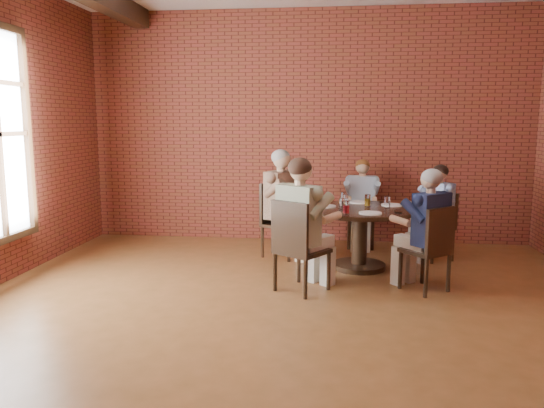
# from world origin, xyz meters

# --- Properties ---
(floor) EXTENTS (7.00, 7.00, 0.00)m
(floor) POSITION_xyz_m (0.00, 0.00, 0.00)
(floor) COLOR brown
(floor) RESTS_ON ground
(wall_back) EXTENTS (7.00, 0.00, 7.00)m
(wall_back) POSITION_xyz_m (0.00, 3.50, 1.70)
(wall_back) COLOR maroon
(wall_back) RESTS_ON ground
(wall_front) EXTENTS (7.00, 0.00, 7.00)m
(wall_front) POSITION_xyz_m (0.00, -3.50, 1.70)
(wall_front) COLOR maroon
(wall_front) RESTS_ON ground
(dining_table) EXTENTS (1.29, 1.29, 0.75)m
(dining_table) POSITION_xyz_m (0.73, 1.98, 0.53)
(dining_table) COLOR black
(dining_table) RESTS_ON floor
(chair_a) EXTENTS (0.51, 0.51, 0.88)m
(chair_a) POSITION_xyz_m (1.79, 2.55, 0.48)
(chair_a) COLOR black
(chair_a) RESTS_ON floor
(diner_a) EXTENTS (0.73, 0.69, 1.24)m
(diner_a) POSITION_xyz_m (1.72, 2.52, 0.62)
(diner_a) COLOR #486CBD
(diner_a) RESTS_ON floor
(chair_b) EXTENTS (0.41, 0.41, 0.89)m
(chair_b) POSITION_xyz_m (0.81, 3.18, 0.49)
(chair_b) COLOR black
(chair_b) RESTS_ON floor
(diner_b) EXTENTS (0.52, 0.62, 1.25)m
(diner_b) POSITION_xyz_m (0.81, 3.10, 0.63)
(diner_b) COLOR #9DB1C7
(diner_b) RESTS_ON floor
(chair_c) EXTENTS (0.62, 0.62, 0.98)m
(chair_c) POSITION_xyz_m (-0.33, 2.50, 0.53)
(chair_c) COLOR black
(chair_c) RESTS_ON floor
(diner_c) EXTENTS (0.89, 0.83, 1.42)m
(diner_c) POSITION_xyz_m (-0.25, 2.46, 0.71)
(diner_c) COLOR brown
(diner_c) RESTS_ON floor
(chair_d) EXTENTS (0.65, 0.65, 0.98)m
(chair_d) POSITION_xyz_m (0.03, 0.97, 0.53)
(chair_d) COLOR black
(chair_d) RESTS_ON floor
(diner_d) EXTENTS (0.88, 0.91, 1.41)m
(diner_d) POSITION_xyz_m (0.08, 1.05, 0.71)
(diner_d) COLOR tan
(diner_d) RESTS_ON floor
(chair_e) EXTENTS (0.58, 0.58, 0.92)m
(chair_e) POSITION_xyz_m (1.43, 1.14, 0.50)
(chair_e) COLOR black
(chair_e) RESTS_ON floor
(diner_e) EXTENTS (0.79, 0.81, 1.30)m
(diner_e) POSITION_xyz_m (1.38, 1.20, 0.65)
(diner_e) COLOR #161D3D
(diner_e) RESTS_ON floor
(plate_a) EXTENTS (0.26, 0.26, 0.01)m
(plate_a) POSITION_xyz_m (1.13, 2.22, 0.76)
(plate_a) COLOR white
(plate_a) RESTS_ON dining_table
(plate_b) EXTENTS (0.26, 0.26, 0.01)m
(plate_b) POSITION_xyz_m (0.73, 2.41, 0.76)
(plate_b) COLOR white
(plate_b) RESTS_ON dining_table
(plate_c) EXTENTS (0.26, 0.26, 0.01)m
(plate_c) POSITION_xyz_m (0.31, 2.03, 0.76)
(plate_c) COLOR white
(plate_c) RESTS_ON dining_table
(plate_d) EXTENTS (0.26, 0.26, 0.01)m
(plate_d) POSITION_xyz_m (0.82, 1.60, 0.76)
(plate_d) COLOR white
(plate_d) RESTS_ON dining_table
(glass_a) EXTENTS (0.07, 0.07, 0.14)m
(glass_a) POSITION_xyz_m (1.05, 2.01, 0.82)
(glass_a) COLOR white
(glass_a) RESTS_ON dining_table
(glass_b) EXTENTS (0.07, 0.07, 0.14)m
(glass_b) POSITION_xyz_m (0.83, 2.18, 0.82)
(glass_b) COLOR white
(glass_b) RESTS_ON dining_table
(glass_c) EXTENTS (0.07, 0.07, 0.14)m
(glass_c) POSITION_xyz_m (0.53, 2.35, 0.82)
(glass_c) COLOR white
(glass_c) RESTS_ON dining_table
(glass_d) EXTENTS (0.07, 0.07, 0.14)m
(glass_d) POSITION_xyz_m (0.55, 2.14, 0.82)
(glass_d) COLOR white
(glass_d) RESTS_ON dining_table
(glass_e) EXTENTS (0.07, 0.07, 0.14)m
(glass_e) POSITION_xyz_m (0.50, 1.82, 0.82)
(glass_e) COLOR white
(glass_e) RESTS_ON dining_table
(glass_f) EXTENTS (0.07, 0.07, 0.14)m
(glass_f) POSITION_xyz_m (0.55, 1.61, 0.82)
(glass_f) COLOR white
(glass_f) RESTS_ON dining_table
(smartphone) EXTENTS (0.08, 0.15, 0.01)m
(smartphone) POSITION_xyz_m (1.15, 1.74, 0.75)
(smartphone) COLOR black
(smartphone) RESTS_ON dining_table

